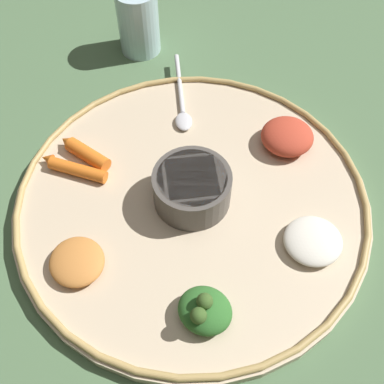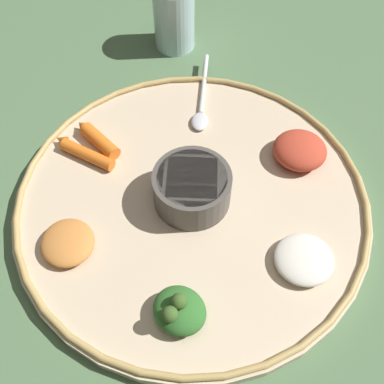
% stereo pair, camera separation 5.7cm
% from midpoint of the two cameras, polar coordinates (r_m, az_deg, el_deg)
% --- Properties ---
extents(ground_plane, '(2.40, 2.40, 0.00)m').
position_cam_midpoint_polar(ground_plane, '(0.60, -2.73, -1.86)').
color(ground_plane, '#4C6B47').
extents(platter, '(0.44, 0.44, 0.02)m').
position_cam_midpoint_polar(platter, '(0.59, -2.76, -1.45)').
color(platter, '#C6B293').
rests_on(platter, ground_plane).
extents(platter_rim, '(0.44, 0.44, 0.01)m').
position_cam_midpoint_polar(platter_rim, '(0.58, -2.81, -0.87)').
color(platter_rim, tan).
rests_on(platter_rim, platter).
extents(center_bowl, '(0.10, 0.10, 0.05)m').
position_cam_midpoint_polar(center_bowl, '(0.56, -2.90, 0.37)').
color(center_bowl, '#4C4742').
rests_on(center_bowl, platter).
extents(spoon, '(0.15, 0.07, 0.01)m').
position_cam_midpoint_polar(spoon, '(0.69, -3.68, 10.56)').
color(spoon, silver).
rests_on(spoon, platter).
extents(greens_pile, '(0.07, 0.07, 0.04)m').
position_cam_midpoint_polar(greens_pile, '(0.50, -1.81, -14.47)').
color(greens_pile, '#2D6628').
rests_on(greens_pile, platter).
extents(carrot_near_spoon, '(0.05, 0.08, 0.02)m').
position_cam_midpoint_polar(carrot_near_spoon, '(0.64, -15.50, 4.49)').
color(carrot_near_spoon, orange).
rests_on(carrot_near_spoon, platter).
extents(carrot_outer, '(0.02, 0.09, 0.02)m').
position_cam_midpoint_polar(carrot_outer, '(0.63, -16.65, 2.84)').
color(carrot_outer, orange).
rests_on(carrot_outer, platter).
extents(mound_rice_white, '(0.09, 0.09, 0.02)m').
position_cam_midpoint_polar(mound_rice_white, '(0.55, 11.68, -6.08)').
color(mound_rice_white, silver).
rests_on(mound_rice_white, platter).
extents(mound_berbere_red, '(0.09, 0.09, 0.03)m').
position_cam_midpoint_polar(mound_berbere_red, '(0.63, 9.00, 6.54)').
color(mound_berbere_red, '#B73D28').
rests_on(mound_berbere_red, platter).
extents(mound_squash, '(0.09, 0.09, 0.02)m').
position_cam_midpoint_polar(mound_squash, '(0.55, -16.77, -8.36)').
color(mound_squash, '#C67A38').
rests_on(mound_squash, platter).
extents(drinking_glass, '(0.06, 0.06, 0.10)m').
position_cam_midpoint_polar(drinking_glass, '(0.79, -8.70, 19.30)').
color(drinking_glass, silver).
rests_on(drinking_glass, ground_plane).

